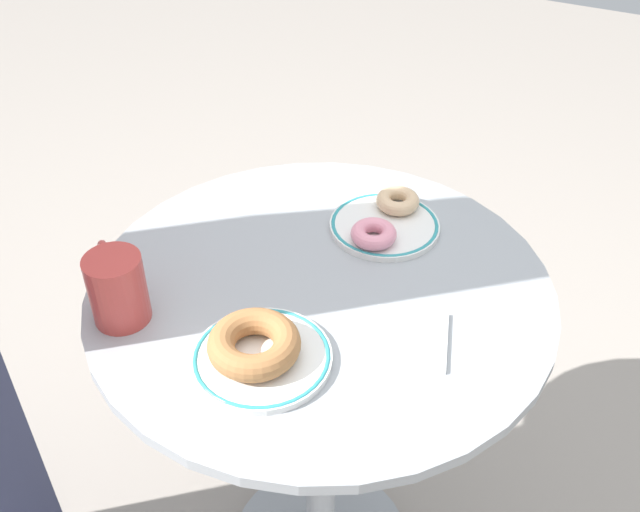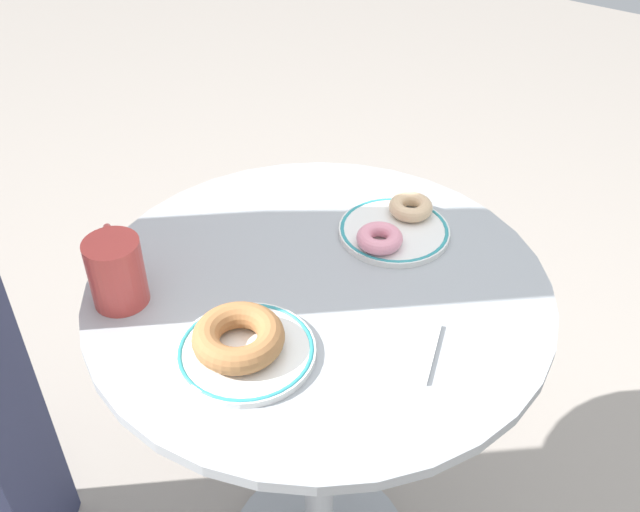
{
  "view_description": "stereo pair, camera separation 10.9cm",
  "coord_description": "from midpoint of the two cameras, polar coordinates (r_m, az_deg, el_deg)",
  "views": [
    {
      "loc": [
        -0.74,
        -0.37,
        1.45
      ],
      "look_at": [
        0.02,
        0.01,
        0.77
      ],
      "focal_mm": 41.32,
      "sensor_mm": 36.0,
      "label": 1
    },
    {
      "loc": [
        -0.69,
        -0.46,
        1.45
      ],
      "look_at": [
        0.02,
        0.01,
        0.77
      ],
      "focal_mm": 41.32,
      "sensor_mm": 36.0,
      "label": 2
    }
  ],
  "objects": [
    {
      "name": "donut_cinnamon",
      "position": [
        0.97,
        -3.15,
        -6.44
      ],
      "size": [
        0.17,
        0.17,
        0.04
      ],
      "primitive_type": "torus",
      "rotation": [
        0.0,
        0.0,
        3.66
      ],
      "color": "#A36B3D",
      "rests_on": "plate_left"
    },
    {
      "name": "plate_right",
      "position": [
        1.2,
        8.35,
        1.87
      ],
      "size": [
        0.18,
        0.18,
        0.01
      ],
      "color": "white",
      "rests_on": "cafe_table"
    },
    {
      "name": "coffee_mug",
      "position": [
        1.06,
        -12.75,
        -1.17
      ],
      "size": [
        0.1,
        0.11,
        0.1
      ],
      "color": "#B73D38",
      "rests_on": "cafe_table"
    },
    {
      "name": "cafe_table",
      "position": [
        1.26,
        2.43,
        -10.31
      ],
      "size": [
        0.69,
        0.69,
        0.73
      ],
      "color": "#999EA3",
      "rests_on": "ground"
    },
    {
      "name": "plate_left",
      "position": [
        0.99,
        -2.71,
        -7.47
      ],
      "size": [
        0.19,
        0.19,
        0.01
      ],
      "color": "white",
      "rests_on": "cafe_table"
    },
    {
      "name": "donut_glazed",
      "position": [
        1.23,
        9.57,
        3.68
      ],
      "size": [
        0.09,
        0.09,
        0.02
      ],
      "primitive_type": "torus",
      "rotation": [
        0.0,
        0.0,
        5.04
      ],
      "color": "#E0B789",
      "rests_on": "plate_right"
    },
    {
      "name": "donut_pink_frosted",
      "position": [
        1.15,
        7.34,
        1.28
      ],
      "size": [
        0.09,
        0.09,
        0.02
      ],
      "primitive_type": "torus",
      "rotation": [
        0.0,
        0.0,
        4.95
      ],
      "color": "pink",
      "rests_on": "plate_right"
    },
    {
      "name": "paper_napkin",
      "position": [
        1.01,
        9.11,
        -7.03
      ],
      "size": [
        0.14,
        0.13,
        0.01
      ],
      "primitive_type": "cube",
      "rotation": [
        0.0,
        0.0,
        0.3
      ],
      "color": "white",
      "rests_on": "cafe_table"
    }
  ]
}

